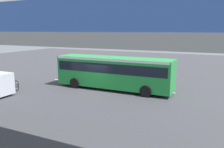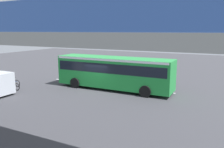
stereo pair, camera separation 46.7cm
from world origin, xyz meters
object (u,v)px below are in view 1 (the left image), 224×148
object	(u,v)px
city_bus	(113,70)
bicycle_blue	(13,83)
bicycle_black	(12,87)
traffic_sign	(70,63)

from	to	relation	value
city_bus	bicycle_blue	bearing A→B (deg)	20.05
bicycle_blue	bicycle_black	distance (m)	1.57
city_bus	traffic_sign	distance (m)	7.12
city_bus	bicycle_blue	distance (m)	10.52
city_bus	traffic_sign	xyz separation A→B (m)	(6.75, -2.28, 0.01)
city_bus	bicycle_black	world-z (taller)	city_bus
city_bus	traffic_sign	bearing A→B (deg)	-18.64
bicycle_black	city_bus	bearing A→B (deg)	-151.75
bicycle_blue	city_bus	bearing A→B (deg)	-159.95
bicycle_blue	bicycle_black	bearing A→B (deg)	137.25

